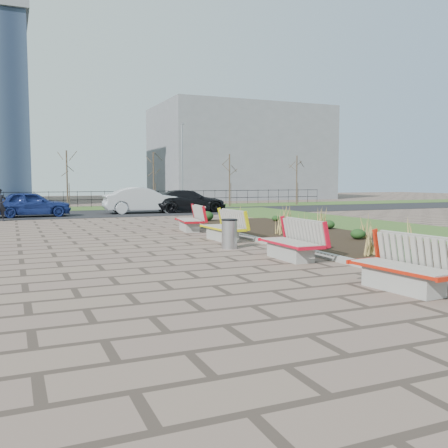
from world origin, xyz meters
name	(u,v)px	position (x,y,z in m)	size (l,w,h in m)	color
ground	(214,286)	(0.00, 0.00, 0.00)	(120.00, 120.00, 0.00)	brown
planting_bed	(331,240)	(6.25, 5.00, 0.05)	(4.50, 18.00, 0.10)	black
planting_curb	(270,242)	(3.92, 5.00, 0.07)	(0.16, 18.00, 0.15)	gray
grass_verge_near	(439,235)	(11.00, 5.00, 0.02)	(5.00, 38.00, 0.04)	#33511E
grass_verge_far	(66,209)	(0.00, 28.00, 0.02)	(80.00, 5.00, 0.04)	#33511E
road	(76,214)	(0.00, 22.00, 0.01)	(80.00, 7.00, 0.02)	black
bench_a	(403,264)	(3.00, -1.77, 0.50)	(0.90, 2.10, 1.00)	red
bench_b	(290,240)	(3.00, 2.22, 0.50)	(0.90, 2.10, 1.00)	red
bench_c	(222,226)	(3.00, 6.67, 0.50)	(0.90, 2.10, 1.00)	yellow
bench_d	(189,219)	(3.00, 10.07, 0.50)	(0.90, 2.10, 1.00)	#B70C18
litter_bin	(229,234)	(2.39, 4.67, 0.43)	(0.46, 0.46, 0.86)	#B2B2B7
pedestrian	(0,205)	(-4.04, 18.31, 0.82)	(0.59, 0.39, 1.63)	black
car_blue	(32,204)	(-2.49, 20.67, 0.73)	(1.67, 4.14, 1.41)	navy
car_silver	(143,200)	(3.95, 21.40, 0.81)	(1.67, 4.80, 1.58)	#ABADB3
car_black	(189,201)	(6.84, 21.20, 0.72)	(1.95, 4.81, 1.39)	black
tree_c	(67,180)	(0.00, 26.50, 2.04)	(1.40, 1.40, 4.00)	#4C3D2D
tree_d	(154,180)	(6.00, 26.50, 2.04)	(1.40, 1.40, 4.00)	#4C3D2D
tree_e	(229,180)	(12.00, 26.50, 2.04)	(1.40, 1.40, 4.00)	#4C3D2D
tree_f	(297,180)	(18.00, 26.50, 2.04)	(1.40, 1.40, 4.00)	#4C3D2D
lamp_east	(182,166)	(8.00, 26.00, 3.04)	(0.24, 0.60, 6.00)	gray
railing_fence	(63,199)	(0.00, 29.50, 0.64)	(44.00, 0.10, 1.20)	black
building_grey	(239,154)	(20.00, 42.00, 5.00)	(18.00, 12.00, 10.00)	slate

